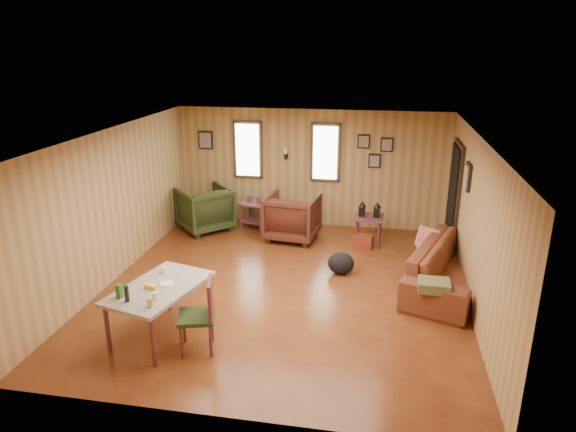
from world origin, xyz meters
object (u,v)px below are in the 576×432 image
sofa (452,259)px  recliner_green (205,207)px  recliner_brown (292,215)px  dining_table (159,291)px  side_table (369,215)px  end_table (255,210)px

sofa → recliner_green: size_ratio=2.48×
recliner_brown → dining_table: 3.90m
recliner_brown → side_table: 1.46m
recliner_brown → side_table: bearing=-173.7°
sofa → side_table: (-1.32, 1.62, 0.10)m
sofa → end_table: (-3.64, 2.07, -0.09)m
recliner_brown → recliner_green: (-1.84, 0.19, -0.00)m
side_table → dining_table: (-2.55, -3.74, 0.07)m
sofa → dining_table: bearing=137.9°
recliner_green → dining_table: bearing=56.6°
end_table → dining_table: bearing=-93.2°
recliner_brown → sofa: bearing=156.4°
sofa → recliner_green: 4.97m
side_table → recliner_green: bearing=176.6°
recliner_brown → end_table: recliner_brown is taller
sofa → recliner_brown: recliner_brown is taller
end_table → dining_table: 4.20m
recliner_green → side_table: recliner_green is taller
recliner_green → side_table: 3.31m
recliner_green → recliner_brown: bearing=130.0°
sofa → side_table: 2.09m
end_table → recliner_green: bearing=-165.5°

